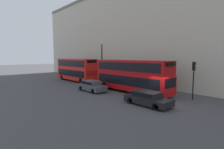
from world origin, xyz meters
TOP-DOWN VIEW (x-y plane):
  - ground_plane at (0.00, 0.00)m, footprint 200.00×200.00m
  - building_facade at (7.00, 0.00)m, footprint 1.10×80.00m
  - bus_leading at (1.60, 5.11)m, footprint 2.59×11.03m
  - bus_second_in_queue at (1.60, 18.80)m, footprint 2.59×10.22m
  - car_dark_sedan at (-1.80, -0.01)m, footprint 1.86×4.50m
  - car_hatchback at (-1.80, 9.00)m, footprint 1.83×4.33m
  - traffic_light at (3.60, -1.89)m, footprint 0.30×0.36m
  - street_lamp at (3.26, 13.19)m, footprint 0.44×0.44m
  - pedestrian at (4.06, 16.26)m, footprint 0.36×0.36m

SIDE VIEW (x-z plane):
  - ground_plane at x=0.00m, z-range 0.00..0.00m
  - car_dark_sedan at x=-1.80m, z-range 0.04..1.36m
  - pedestrian at x=4.06m, z-range -0.06..1.50m
  - car_hatchback at x=-1.80m, z-range 0.04..1.44m
  - bus_leading at x=1.60m, z-range 0.22..4.33m
  - bus_second_in_queue at x=1.60m, z-range 0.22..4.38m
  - traffic_light at x=3.60m, z-range 0.88..4.89m
  - street_lamp at x=3.26m, z-range 0.78..7.77m
  - building_facade at x=7.00m, z-range 0.31..17.59m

